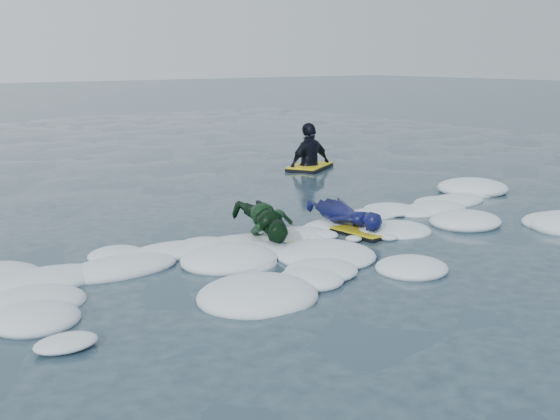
# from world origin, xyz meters

# --- Properties ---
(ground) EXTENTS (120.00, 120.00, 0.00)m
(ground) POSITION_xyz_m (0.00, 0.00, 0.00)
(ground) COLOR #19323D
(ground) RESTS_ON ground
(foam_band) EXTENTS (12.00, 3.10, 0.30)m
(foam_band) POSITION_xyz_m (0.00, 1.03, 0.00)
(foam_band) COLOR white
(foam_band) RESTS_ON ground
(prone_woman_unit) EXTENTS (0.77, 1.56, 0.39)m
(prone_woman_unit) POSITION_xyz_m (1.72, 1.25, 0.20)
(prone_woman_unit) COLOR black
(prone_woman_unit) RESTS_ON ground
(prone_child_unit) EXTENTS (1.06, 1.46, 0.52)m
(prone_child_unit) POSITION_xyz_m (0.44, 1.35, 0.27)
(prone_child_unit) COLOR black
(prone_child_unit) RESTS_ON ground
(waiting_rider_unit) EXTENTS (1.40, 1.19, 1.84)m
(waiting_rider_unit) POSITION_xyz_m (4.72, 5.70, 0.07)
(waiting_rider_unit) COLOR black
(waiting_rider_unit) RESTS_ON ground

